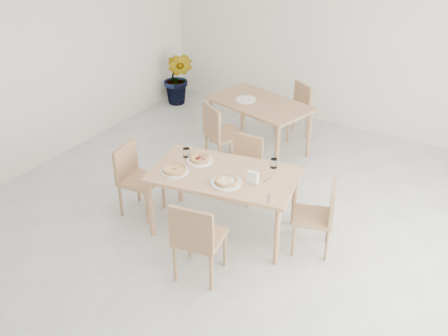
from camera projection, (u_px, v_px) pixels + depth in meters
The scene contains 21 objects.
main_table at pixel (224, 179), 5.72m from camera, with size 1.72×1.18×0.75m.
chair_south at pixel (196, 236), 5.06m from camera, with size 0.53×0.53×0.91m.
chair_north at pixel (244, 163), 6.49m from camera, with size 0.43×0.43×0.79m.
chair_west at pixel (135, 174), 6.15m from camera, with size 0.47×0.47×0.86m.
chair_east at pixel (321, 213), 5.50m from camera, with size 0.52×0.52×0.82m.
plate_margherita at pixel (175, 171), 5.71m from camera, with size 0.31×0.31×0.02m, color white.
plate_mushroom at pixel (226, 183), 5.49m from camera, with size 0.33×0.33×0.02m, color white.
plate_pepperoni at pixel (200, 160), 5.91m from camera, with size 0.30×0.30×0.02m, color white.
pizza_margherita at pixel (175, 169), 5.70m from camera, with size 0.33×0.33×0.03m.
pizza_mushroom at pixel (226, 181), 5.48m from camera, with size 0.29×0.29×0.03m.
pizza_pepperoni at pixel (200, 159), 5.90m from camera, with size 0.29×0.29×0.03m.
tumbler_a at pixel (186, 153), 5.99m from camera, with size 0.08×0.08×0.10m, color white.
tumbler_b at pixel (274, 163), 5.77m from camera, with size 0.08×0.08×0.10m, color white.
napkin_holder at pixel (253, 178), 5.46m from camera, with size 0.13×0.07×0.14m.
fork_a at pixel (269, 199), 5.24m from camera, with size 0.02×0.19×0.01m, color silver.
fork_b at pixel (268, 179), 5.56m from camera, with size 0.01×0.17×0.01m, color silver.
second_table at pixel (259, 108), 7.48m from camera, with size 1.61×1.16×0.75m.
chair_back_s at pixel (219, 131), 7.10m from camera, with size 0.62×0.62×0.92m.
chair_back_n at pixel (296, 107), 8.00m from camera, with size 0.55×0.55×0.82m.
plate_empty at pixel (246, 99), 7.50m from camera, with size 0.29×0.29×0.02m, color white.
potted_plant at pixel (178, 78), 9.09m from camera, with size 0.52×0.42×0.95m, color #27591A.
Camera 1 is at (2.56, -4.14, 3.60)m, focal length 42.00 mm.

